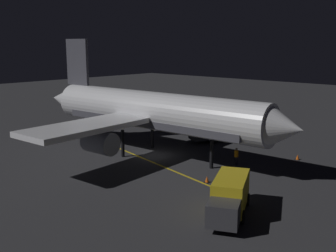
% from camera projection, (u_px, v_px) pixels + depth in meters
% --- Properties ---
extents(ground_plane, '(180.00, 180.00, 0.20)m').
position_uv_depth(ground_plane, '(154.00, 156.00, 43.45)').
color(ground_plane, '#303033').
extents(apron_guide_stripe, '(4.28, 19.78, 0.01)m').
position_uv_depth(apron_guide_stripe, '(167.00, 168.00, 39.05)').
color(apron_guide_stripe, gold).
rests_on(apron_guide_stripe, ground_plane).
extents(airliner, '(28.64, 33.34, 12.30)m').
position_uv_depth(airliner, '(150.00, 112.00, 42.85)').
color(airliner, white).
rests_on(airliner, ground_plane).
extents(baggage_truck, '(6.67, 4.63, 2.63)m').
position_uv_depth(baggage_truck, '(230.00, 197.00, 28.02)').
color(baggage_truck, gold).
rests_on(baggage_truck, ground_plane).
extents(catering_truck, '(5.96, 4.16, 2.17)m').
position_uv_depth(catering_truck, '(214.00, 132.00, 49.56)').
color(catering_truck, silver).
rests_on(catering_truck, ground_plane).
extents(ground_crew_worker, '(0.40, 0.40, 1.74)m').
position_uv_depth(ground_crew_worker, '(236.00, 156.00, 39.84)').
color(ground_crew_worker, black).
rests_on(ground_crew_worker, ground_plane).
extents(traffic_cone_near_left, '(0.50, 0.50, 0.55)m').
position_uv_depth(traffic_cone_near_left, '(207.00, 180.00, 34.96)').
color(traffic_cone_near_left, '#EA590F').
rests_on(traffic_cone_near_left, ground_plane).
extents(traffic_cone_near_right, '(0.50, 0.50, 0.55)m').
position_uv_depth(traffic_cone_near_right, '(298.00, 157.00, 41.86)').
color(traffic_cone_near_right, '#EA590F').
rests_on(traffic_cone_near_right, ground_plane).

